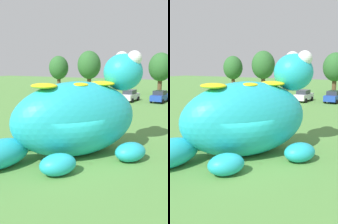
{
  "view_description": "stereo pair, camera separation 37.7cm",
  "coord_description": "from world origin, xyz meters",
  "views": [
    {
      "loc": [
        6.84,
        -12.1,
        5.6
      ],
      "look_at": [
        -0.85,
        2.56,
        2.52
      ],
      "focal_mm": 42.15,
      "sensor_mm": 36.0,
      "label": 1
    },
    {
      "loc": [
        7.17,
        -11.92,
        5.6
      ],
      "look_at": [
        -0.85,
        2.56,
        2.52
      ],
      "focal_mm": 42.15,
      "sensor_mm": 36.0,
      "label": 2
    }
  ],
  "objects": [
    {
      "name": "tree_left",
      "position": [
        -16.14,
        33.86,
        5.21
      ],
      "size": [
        4.49,
        4.49,
        7.97
      ],
      "color": "brown",
      "rests_on": "ground"
    },
    {
      "name": "car_white",
      "position": [
        -5.19,
        25.6,
        0.86
      ],
      "size": [
        2.1,
        4.18,
        1.72
      ],
      "color": "white",
      "rests_on": "ground"
    },
    {
      "name": "spectator_near_inflatable",
      "position": [
        -4.36,
        16.17,
        0.85
      ],
      "size": [
        0.38,
        0.26,
        1.71
      ],
      "color": "#726656",
      "rests_on": "ground"
    },
    {
      "name": "tree_far_left",
      "position": [
        -23.31,
        34.14,
        4.65
      ],
      "size": [
        4.0,
        4.0,
        7.1
      ],
      "color": "brown",
      "rests_on": "ground"
    },
    {
      "name": "tree_mid_left",
      "position": [
        -3.08,
        36.2,
        4.89
      ],
      "size": [
        4.21,
        4.21,
        7.47
      ],
      "color": "brown",
      "rests_on": "ground"
    },
    {
      "name": "ground_plane",
      "position": [
        0.0,
        0.0,
        0.0
      ],
      "size": [
        160.0,
        160.0,
        0.0
      ],
      "primitive_type": "plane",
      "color": "#568E42"
    },
    {
      "name": "car_red",
      "position": [
        -9.39,
        25.74,
        0.86
      ],
      "size": [
        2.02,
        4.14,
        1.72
      ],
      "color": "red",
      "rests_on": "ground"
    },
    {
      "name": "giant_inflatable_creature",
      "position": [
        -0.84,
        1.53,
        2.34
      ],
      "size": [
        8.73,
        12.27,
        6.4
      ],
      "color": "#23B2C6",
      "rests_on": "ground"
    },
    {
      "name": "car_blue",
      "position": [
        -1.0,
        26.57,
        0.86
      ],
      "size": [
        2.21,
        4.23,
        1.72
      ],
      "color": "#2347B7",
      "rests_on": "ground"
    }
  ]
}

